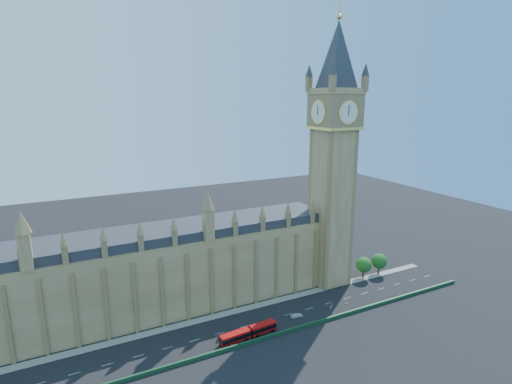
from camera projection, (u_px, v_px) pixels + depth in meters
name	position (u px, v px, depth m)	size (l,w,h in m)	color
ground	(256.00, 323.00, 124.65)	(400.00, 400.00, 0.00)	black
palace_westminster	(157.00, 271.00, 129.65)	(120.00, 20.00, 28.00)	olive
elizabeth_tower	(334.00, 139.00, 140.95)	(20.59, 20.59, 105.00)	olive
bridge_parapet	(270.00, 337.00, 116.69)	(160.00, 0.60, 1.20)	#1E4C2D
kerb_north	(243.00, 309.00, 132.89)	(160.00, 3.00, 0.16)	gray
tree_east_near	(364.00, 264.00, 154.99)	(6.00, 6.00, 8.50)	#382619
tree_east_far	(380.00, 261.00, 158.50)	(6.00, 6.00, 8.50)	#382619
red_bus	(248.00, 333.00, 116.80)	(18.15, 3.99, 3.06)	#BB0C0C
car_grey	(259.00, 326.00, 121.68)	(1.68, 4.18, 1.42)	#3D4044
car_silver	(267.00, 326.00, 122.07)	(1.37, 3.92, 1.29)	#ABAEB3
car_white	(297.00, 316.00, 128.04)	(1.67, 4.11, 1.19)	silver
cone_a	(331.00, 307.00, 133.50)	(0.48, 0.48, 0.70)	black
cone_b	(332.00, 305.00, 134.99)	(0.47, 0.47, 0.64)	black
cone_c	(297.00, 314.00, 129.16)	(0.59, 0.59, 0.72)	black
cone_d	(347.00, 304.00, 135.98)	(0.48, 0.48, 0.73)	black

